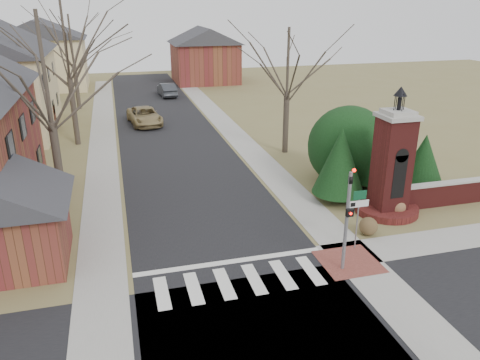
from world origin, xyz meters
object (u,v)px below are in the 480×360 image
object	(u,v)px
pickup_truck	(145,116)
brick_gate_monument	(391,173)
distant_car	(167,90)
traffic_signal_pole	(348,211)
sign_post	(359,208)

from	to	relation	value
pickup_truck	brick_gate_monument	bearing A→B (deg)	-70.76
brick_gate_monument	distant_car	size ratio (longest dim) A/B	1.41
distant_car	pickup_truck	bearing A→B (deg)	70.27
traffic_signal_pole	brick_gate_monument	bearing A→B (deg)	43.24
traffic_signal_pole	pickup_truck	distance (m)	26.94
traffic_signal_pole	pickup_truck	world-z (taller)	traffic_signal_pole
sign_post	distant_car	world-z (taller)	sign_post
sign_post	distant_car	size ratio (longest dim) A/B	0.60
traffic_signal_pole	distant_car	distance (m)	38.78
pickup_truck	distant_car	xyz separation A→B (m)	(3.46, 12.43, 0.02)
brick_gate_monument	sign_post	bearing A→B (deg)	-138.58
sign_post	brick_gate_monument	xyz separation A→B (m)	(3.41, 3.01, 0.22)
sign_post	distant_car	distance (m)	37.45
traffic_signal_pole	pickup_truck	bearing A→B (deg)	102.68
brick_gate_monument	distant_car	distance (m)	35.00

